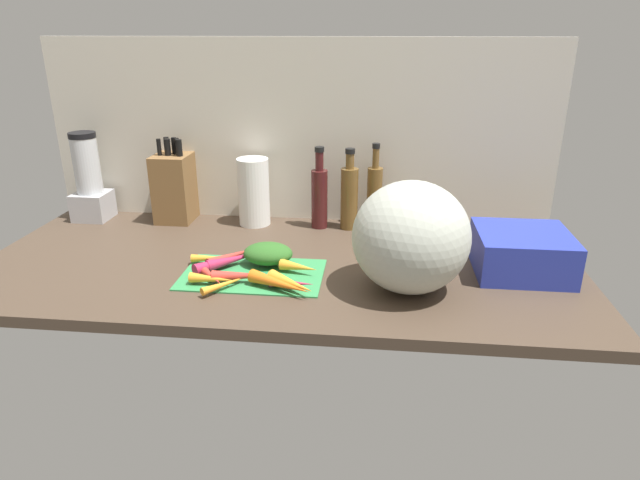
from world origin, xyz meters
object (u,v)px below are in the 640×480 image
(carrot_3, at_px, (233,256))
(carrot_4, at_px, (222,262))
(carrot_1, at_px, (299,267))
(carrot_5, at_px, (211,276))
(carrot_6, at_px, (291,283))
(bottle_2, at_px, (374,194))
(carrot_7, at_px, (233,260))
(knife_block, at_px, (175,187))
(blender_appliance, at_px, (89,182))
(bottle_1, at_px, (349,196))
(dish_rack, at_px, (522,252))
(winter_squash, at_px, (411,237))
(carrot_8, at_px, (212,279))
(carrot_10, at_px, (226,284))
(paper_towel_roll, at_px, (254,192))
(cutting_board, at_px, (253,274))
(carrot_11, at_px, (292,283))
(carrot_2, at_px, (212,258))
(carrot_0, at_px, (244,276))
(bottle_0, at_px, (319,195))
(carrot_9, at_px, (280,284))

(carrot_3, relative_size, carrot_4, 0.98)
(carrot_1, distance_m, carrot_5, 0.23)
(carrot_5, relative_size, carrot_6, 0.79)
(bottle_2, bearing_deg, carrot_7, -134.25)
(knife_block, relative_size, blender_appliance, 0.94)
(carrot_7, height_order, bottle_1, bottle_1)
(blender_appliance, distance_m, bottle_1, 0.89)
(dish_rack, bearing_deg, carrot_3, -177.76)
(winter_squash, distance_m, bottle_2, 0.48)
(carrot_8, relative_size, blender_appliance, 0.39)
(carrot_10, bearing_deg, bottle_2, 55.58)
(blender_appliance, bearing_deg, paper_towel_roll, 0.77)
(carrot_6, xyz_separation_m, carrot_7, (-0.19, 0.13, -0.00))
(carrot_7, bearing_deg, carrot_4, -145.00)
(winter_squash, bearing_deg, bottle_1, 111.99)
(knife_block, relative_size, bottle_2, 1.02)
(cutting_board, relative_size, carrot_7, 2.50)
(carrot_11, height_order, bottle_1, bottle_1)
(bottle_1, bearing_deg, carrot_11, -103.59)
(carrot_1, bearing_deg, dish_rack, 8.50)
(carrot_4, xyz_separation_m, carrot_6, (0.21, -0.12, 0.00))
(bottle_2, height_order, dish_rack, bottle_2)
(carrot_2, relative_size, knife_block, 0.41)
(carrot_7, xyz_separation_m, carrot_8, (-0.02, -0.12, -0.00))
(carrot_10, bearing_deg, carrot_0, 46.69)
(carrot_1, bearing_deg, bottle_0, 88.00)
(cutting_board, xyz_separation_m, paper_towel_roll, (-0.08, 0.41, 0.11))
(winter_squash, height_order, knife_block, knife_block)
(carrot_4, height_order, carrot_9, carrot_9)
(carrot_4, bearing_deg, carrot_0, -45.13)
(carrot_6, height_order, bottle_0, bottle_0)
(paper_towel_roll, bearing_deg, carrot_0, -80.88)
(cutting_board, xyz_separation_m, bottle_1, (0.24, 0.40, 0.11))
(carrot_7, xyz_separation_m, knife_block, (-0.30, 0.38, 0.09))
(carrot_0, height_order, knife_block, knife_block)
(carrot_4, distance_m, carrot_8, 0.10)
(carrot_3, bearing_deg, dish_rack, 2.24)
(carrot_3, relative_size, carrot_5, 1.51)
(carrot_7, distance_m, blender_appliance, 0.70)
(blender_appliance, xyz_separation_m, bottle_0, (0.79, -0.00, -0.02))
(carrot_6, height_order, carrot_11, carrot_6)
(carrot_3, bearing_deg, carrot_8, -95.97)
(carrot_11, relative_size, blender_appliance, 0.38)
(carrot_1, distance_m, carrot_11, 0.09)
(carrot_6, bearing_deg, carrot_11, 92.65)
(bottle_1, bearing_deg, carrot_2, -136.65)
(cutting_board, relative_size, winter_squash, 1.30)
(carrot_6, bearing_deg, carrot_0, 165.31)
(knife_block, relative_size, bottle_0, 1.05)
(dish_rack, bearing_deg, carrot_2, -176.89)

